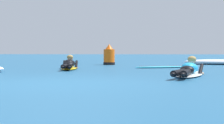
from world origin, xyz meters
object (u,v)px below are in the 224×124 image
at_px(surfer_far, 69,65).
at_px(surfer_near, 188,71).
at_px(drifting_surfboard, 163,67).
at_px(channel_marker_buoy, 109,57).

bearing_deg(surfer_far, surfer_near, -38.84).
xyz_separation_m(surfer_far, drifting_surfboard, (3.19, 1.57, -0.11)).
relative_size(surfer_near, channel_marker_buoy, 2.74).
bearing_deg(surfer_near, channel_marker_buoy, 112.14).
height_order(drifting_surfboard, channel_marker_buoy, channel_marker_buoy).
height_order(surfer_far, channel_marker_buoy, channel_marker_buoy).
bearing_deg(surfer_far, drifting_surfboard, 26.18).
relative_size(surfer_far, drifting_surfboard, 1.11).
relative_size(surfer_far, channel_marker_buoy, 2.62).
xyz_separation_m(surfer_near, surfer_far, (-3.74, 3.01, 0.00)).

